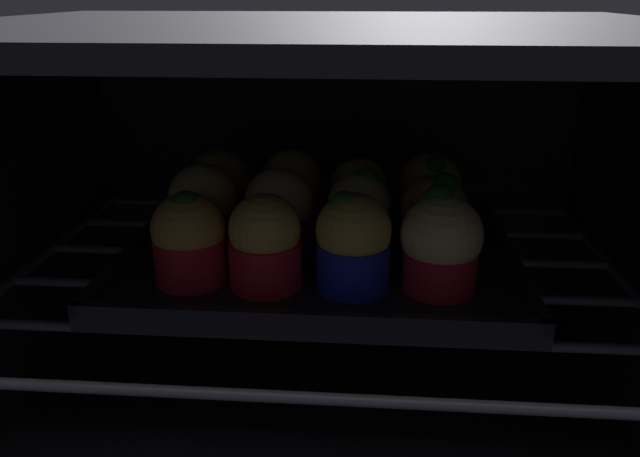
{
  "coord_description": "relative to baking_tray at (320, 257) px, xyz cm",
  "views": [
    {
      "loc": [
        4.28,
        -30.62,
        37.75
      ],
      "look_at": [
        0.0,
        23.08,
        17.52
      ],
      "focal_mm": 35.69,
      "sensor_mm": 36.0,
      "label": 1
    }
  ],
  "objects": [
    {
      "name": "muffin_row1_col2",
      "position": [
        3.51,
        0.09,
        4.17
      ],
      "size": [
        5.89,
        5.89,
        8.07
      ],
      "color": "#0C8C84",
      "rests_on": "baking_tray"
    },
    {
      "name": "oven_cavity",
      "position": [
        0.0,
        3.17,
        2.31
      ],
      "size": [
        59.0,
        47.0,
        37.0
      ],
      "color": "black",
      "rests_on": "ground"
    },
    {
      "name": "muffin_row0_col3",
      "position": [
        10.08,
        -6.81,
        4.38
      ],
      "size": [
        6.47,
        6.47,
        8.52
      ],
      "color": "red",
      "rests_on": "baking_tray"
    },
    {
      "name": "muffin_row2_col2",
      "position": [
        3.31,
        6.94,
        3.95
      ],
      "size": [
        5.89,
        5.89,
        7.21
      ],
      "color": "silver",
      "rests_on": "baking_tray"
    },
    {
      "name": "oven_rack",
      "position": [
        0.0,
        -1.08,
        -1.09
      ],
      "size": [
        54.8,
        42.0,
        0.8
      ],
      "color": "#51515B",
      "rests_on": "oven_cavity"
    },
    {
      "name": "muffin_row1_col1",
      "position": [
        -3.67,
        -0.28,
        4.34
      ],
      "size": [
        6.2,
        6.2,
        7.92
      ],
      "color": "#7A238C",
      "rests_on": "baking_tray"
    },
    {
      "name": "muffin_row0_col1",
      "position": [
        -3.8,
        -7.31,
        4.26
      ],
      "size": [
        5.89,
        5.89,
        7.76
      ],
      "color": "red",
      "rests_on": "baking_tray"
    },
    {
      "name": "muffin_row0_col0",
      "position": [
        -10.09,
        -6.87,
        4.18
      ],
      "size": [
        6.03,
        6.03,
        7.82
      ],
      "color": "red",
      "rests_on": "baking_tray"
    },
    {
      "name": "muffin_row1_col3",
      "position": [
        10.11,
        -0.1,
        4.14
      ],
      "size": [
        5.97,
        5.97,
        8.06
      ],
      "color": "#1928B7",
      "rests_on": "baking_tray"
    },
    {
      "name": "muffin_row2_col1",
      "position": [
        -3.45,
        7.24,
        4.26
      ],
      "size": [
        5.89,
        5.89,
        7.82
      ],
      "color": "red",
      "rests_on": "baking_tray"
    },
    {
      "name": "muffin_row2_col0",
      "position": [
        -10.73,
        7.14,
        4.31
      ],
      "size": [
        6.12,
        6.12,
        8.09
      ],
      "color": "#7A238C",
      "rests_on": "baking_tray"
    },
    {
      "name": "muffin_row2_col3",
      "position": [
        10.29,
        6.72,
        4.36
      ],
      "size": [
        6.08,
        6.08,
        7.89
      ],
      "color": "#0C8C84",
      "rests_on": "baking_tray"
    },
    {
      "name": "muffin_row0_col2",
      "position": [
        3.17,
        -7.14,
        4.44
      ],
      "size": [
        5.99,
        5.99,
        8.16
      ],
      "color": "#1928B7",
      "rests_on": "baking_tray"
    },
    {
      "name": "muffin_row1_col0",
      "position": [
        -10.72,
        0.3,
        4.4
      ],
      "size": [
        6.2,
        6.2,
        8.2
      ],
      "color": "red",
      "rests_on": "baking_tray"
    },
    {
      "name": "baking_tray",
      "position": [
        0.0,
        0.0,
        0.0
      ],
      "size": [
        34.82,
        27.88,
        2.2
      ],
      "color": "black",
      "rests_on": "oven_rack"
    }
  ]
}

